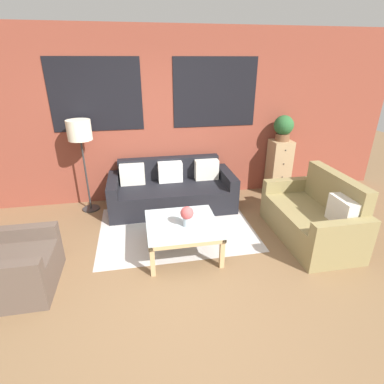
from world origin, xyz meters
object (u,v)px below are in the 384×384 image
potted_plant (284,127)px  coffee_table (182,227)px  armchair_corner (11,267)px  floor_lamp (80,134)px  flower_vase (187,215)px  settee_vintage (314,218)px  drawer_cabinet (279,167)px  couch_dark (172,191)px

potted_plant → coffee_table: bearing=-142.5°
armchair_corner → coffee_table: 1.94m
potted_plant → armchair_corner: bearing=-154.3°
armchair_corner → coffee_table: bearing=10.0°
armchair_corner → floor_lamp: bearing=72.0°
armchair_corner → flower_vase: 2.00m
settee_vintage → flower_vase: size_ratio=5.79×
drawer_cabinet → armchair_corner: bearing=-154.3°
drawer_cabinet → potted_plant: 0.73m
coffee_table → floor_lamp: (-1.32, 1.47, 0.91)m
potted_plant → flower_vase: potted_plant is taller
coffee_table → potted_plant: (2.04, 1.56, 0.87)m
floor_lamp → drawer_cabinet: 3.45m
couch_dark → settee_vintage: (1.80, -1.33, 0.03)m
flower_vase → coffee_table: bearing=127.7°
settee_vintage → flower_vase: 1.80m
armchair_corner → drawer_cabinet: 4.38m
drawer_cabinet → potted_plant: size_ratio=2.26×
settee_vintage → potted_plant: 1.82m
floor_lamp → drawer_cabinet: (3.36, 0.09, -0.77)m
coffee_table → flower_vase: bearing=-52.3°
potted_plant → flower_vase: (-1.98, -1.63, -0.66)m
coffee_table → drawer_cabinet: (2.04, 1.56, 0.14)m
floor_lamp → drawer_cabinet: bearing=1.5°
settee_vintage → flower_vase: settee_vintage is taller
armchair_corner → coffee_table: armchair_corner is taller
drawer_cabinet → potted_plant: bearing=90.0°
couch_dark → floor_lamp: 1.68m
armchair_corner → floor_lamp: (0.59, 1.81, 0.99)m
settee_vintage → floor_lamp: (-3.16, 1.47, 0.96)m
couch_dark → armchair_corner: (-1.94, -1.67, -0.01)m
drawer_cabinet → flower_vase: drawer_cabinet is taller
coffee_table → flower_vase: size_ratio=3.50×
flower_vase → drawer_cabinet: bearing=39.3°
couch_dark → drawer_cabinet: (2.00, 0.23, 0.21)m
couch_dark → armchair_corner: bearing=-139.4°
armchair_corner → potted_plant: bearing=25.7°
floor_lamp → armchair_corner: bearing=-108.0°
drawer_cabinet → settee_vintage: bearing=-97.3°
settee_vintage → flower_vase: bearing=-177.9°
couch_dark → drawer_cabinet: 2.03m
couch_dark → drawer_cabinet: drawer_cabinet is taller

